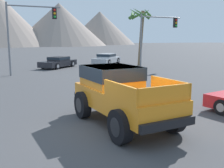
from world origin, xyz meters
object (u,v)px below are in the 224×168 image
object	(u,v)px
orange_pickup_truck	(120,91)
traffic_light_crosswalk	(157,31)
palm_tree_short	(140,22)
traffic_light_main	(29,25)
parked_car_silver	(107,59)
parked_car_dark	(58,62)

from	to	relation	value
orange_pickup_truck	traffic_light_crosswalk	xyz separation A→B (m)	(10.51, 13.59, 2.61)
traffic_light_crosswalk	palm_tree_short	bearing A→B (deg)	87.20
orange_pickup_truck	traffic_light_crosswalk	size ratio (longest dim) A/B	0.94
orange_pickup_truck	traffic_light_main	xyz separation A→B (m)	(-1.25, 14.39, 2.95)
traffic_light_main	palm_tree_short	distance (m)	12.31
orange_pickup_truck	parked_car_silver	xyz separation A→B (m)	(8.10, 20.46, -0.49)
parked_car_dark	traffic_light_main	distance (m)	6.44
traffic_light_crosswalk	palm_tree_short	size ratio (longest dim) A/B	0.83
orange_pickup_truck	traffic_light_crosswalk	bearing A→B (deg)	48.08
palm_tree_short	parked_car_silver	bearing A→B (deg)	129.27
parked_car_dark	traffic_light_main	world-z (taller)	traffic_light_main
orange_pickup_truck	traffic_light_main	bearing A→B (deg)	90.76
traffic_light_main	parked_car_dark	bearing A→B (deg)	53.54
traffic_light_main	parked_car_silver	bearing A→B (deg)	33.02
parked_car_silver	traffic_light_crosswalk	bearing A→B (deg)	-23.96
palm_tree_short	traffic_light_main	bearing A→B (deg)	-166.35
orange_pickup_truck	parked_car_silver	world-z (taller)	orange_pickup_truck
parked_car_dark	parked_car_silver	xyz separation A→B (m)	(6.13, 1.72, 0.05)
traffic_light_main	traffic_light_crosswalk	xyz separation A→B (m)	(11.76, -0.80, -0.34)
parked_car_dark	orange_pickup_truck	bearing A→B (deg)	131.61
traffic_light_crosswalk	palm_tree_short	distance (m)	3.85
parked_car_silver	traffic_light_main	xyz separation A→B (m)	(-9.35, -6.07, 3.43)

